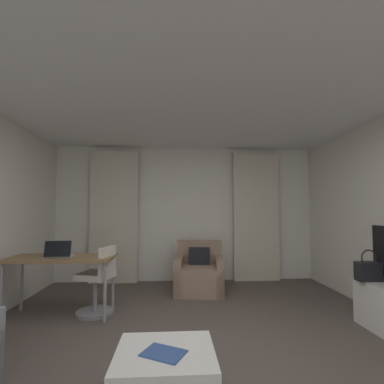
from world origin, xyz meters
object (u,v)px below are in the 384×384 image
armchair (199,274)px  coffee_table (165,379)px  desk (62,262)px  handbag_primary (369,271)px  magazine_open (164,353)px  laptop (60,254)px  desk_chair (98,284)px

armchair → coffee_table: size_ratio=1.27×
desk → handbag_primary: (3.79, -0.60, -0.04)m
armchair → desk: 2.16m
armchair → desk: armchair is taller
armchair → magazine_open: armchair is taller
magazine_open → desk: bearing=126.9°
laptop → coffee_table: bearing=-51.1°
coffee_table → magazine_open: bearing=-101.8°
desk → laptop: laptop is taller
desk_chair → magazine_open: desk_chair is taller
magazine_open → handbag_primary: 2.71m
magazine_open → laptop: bearing=128.0°
desk_chair → handbag_primary: size_ratio=2.39×
desk_chair → laptop: laptop is taller
laptop → coffee_table: (1.42, -1.76, -0.61)m
magazine_open → desk_chair: bearing=116.2°
desk_chair → magazine_open: size_ratio=2.58×
desk → coffee_table: size_ratio=1.93×
magazine_open → handbag_primary: bearing=27.7°
armchair → magazine_open: 2.86m
laptop → magazine_open: 2.32m
laptop → coffee_table: size_ratio=0.48×
handbag_primary → coffee_table: bearing=-153.0°
coffee_table → handbag_primary: 2.71m
laptop → handbag_primary: bearing=-8.2°
desk → desk_chair: bearing=3.7°
desk_chair → handbag_primary: 3.39m
coffee_table → handbag_primary: size_ratio=1.88×
coffee_table → magazine_open: size_ratio=2.03×
laptop → handbag_primary: size_ratio=0.91×
desk_chair → laptop: bearing=-169.7°
armchair → handbag_primary: handbag_primary is taller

